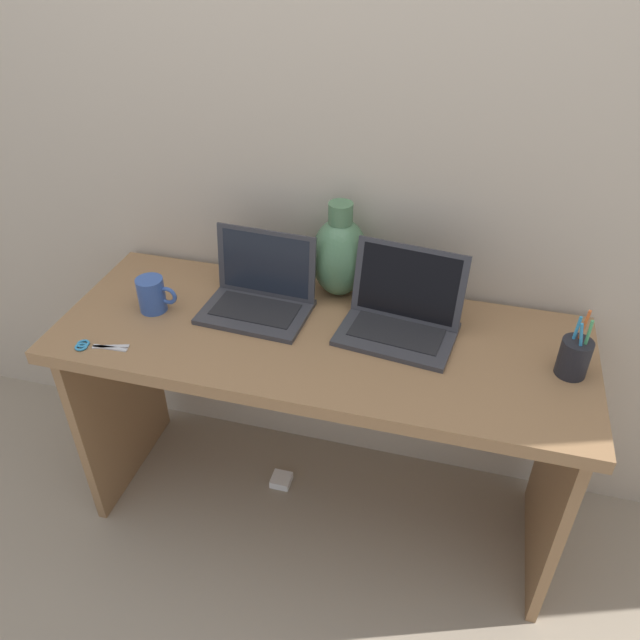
{
  "coord_description": "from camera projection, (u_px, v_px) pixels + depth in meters",
  "views": [
    {
      "loc": [
        0.36,
        -1.36,
        1.81
      ],
      "look_at": [
        0.0,
        0.0,
        0.81
      ],
      "focal_mm": 34.86,
      "sensor_mm": 36.0,
      "label": 1
    }
  ],
  "objects": [
    {
      "name": "laptop_right",
      "position": [
        402.0,
        310.0,
        1.74
      ],
      "size": [
        0.35,
        0.27,
        0.23
      ],
      "color": "#333338",
      "rests_on": "desk"
    },
    {
      "name": "desk",
      "position": [
        320.0,
        378.0,
        1.85
      ],
      "size": [
        1.51,
        0.58,
        0.76
      ],
      "color": "olive",
      "rests_on": "ground"
    },
    {
      "name": "laptop_left",
      "position": [
        260.0,
        289.0,
        1.84
      ],
      "size": [
        0.32,
        0.24,
        0.22
      ],
      "color": "#333338",
      "rests_on": "desk"
    },
    {
      "name": "power_brick",
      "position": [
        281.0,
        480.0,
        2.27
      ],
      "size": [
        0.07,
        0.07,
        0.03
      ],
      "primitive_type": "cube",
      "color": "white",
      "rests_on": "ground"
    },
    {
      "name": "scissors",
      "position": [
        92.0,
        346.0,
        1.71
      ],
      "size": [
        0.15,
        0.06,
        0.01
      ],
      "color": "#B7B7BC",
      "rests_on": "desk"
    },
    {
      "name": "ground_plane",
      "position": [
        320.0,
        505.0,
        2.2
      ],
      "size": [
        6.0,
        6.0,
        0.0
      ],
      "primitive_type": "plane",
      "color": "gray"
    },
    {
      "name": "pen_cup",
      "position": [
        574.0,
        357.0,
        1.59
      ],
      "size": [
        0.08,
        0.08,
        0.19
      ],
      "color": "black",
      "rests_on": "desk"
    },
    {
      "name": "coffee_mug",
      "position": [
        152.0,
        295.0,
        1.83
      ],
      "size": [
        0.12,
        0.08,
        0.11
      ],
      "color": "#335199",
      "rests_on": "desk"
    },
    {
      "name": "green_vase",
      "position": [
        340.0,
        255.0,
        1.86
      ],
      "size": [
        0.17,
        0.17,
        0.3
      ],
      "color": "#47704C",
      "rests_on": "desk"
    },
    {
      "name": "back_wall",
      "position": [
        350.0,
        143.0,
        1.76
      ],
      "size": [
        4.4,
        0.04,
        2.4
      ],
      "primitive_type": "cube",
      "color": "#BCAD99",
      "rests_on": "ground"
    }
  ]
}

